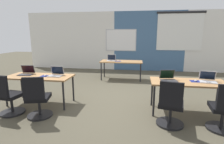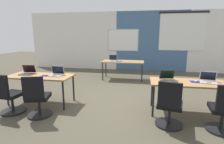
{
  "view_description": "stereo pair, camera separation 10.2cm",
  "coord_description": "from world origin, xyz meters",
  "px_view_note": "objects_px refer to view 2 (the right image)",
  "views": [
    {
      "loc": [
        0.68,
        -4.5,
        1.72
      ],
      "look_at": [
        0.01,
        -0.25,
        0.8
      ],
      "focal_mm": 28.17,
      "sensor_mm": 36.0,
      "label": 1
    },
    {
      "loc": [
        0.78,
        -4.48,
        1.72
      ],
      "look_at": [
        0.01,
        -0.25,
        0.8
      ],
      "focal_mm": 28.17,
      "sensor_mm": 36.0,
      "label": 2
    }
  ],
  "objects_px": {
    "chair_near_right_end": "(224,113)",
    "chair_near_right_inner": "(169,108)",
    "mouse_near_left_inner": "(46,75)",
    "laptop_near_left_end": "(28,72)",
    "desk_far_center": "(123,63)",
    "laptop_far_left": "(113,59)",
    "chair_near_left_inner": "(38,100)",
    "laptop_near_right_inner": "(168,79)",
    "mouse_near_right_end": "(196,81)",
    "laptop_near_right_end": "(208,80)",
    "desk_near_left": "(40,78)",
    "mouse_far_left": "(119,61)",
    "laptop_near_left_inner": "(56,74)",
    "chair_near_left_end": "(9,97)",
    "desk_near_right": "(188,85)"
  },
  "relations": [
    {
      "from": "desk_far_center",
      "to": "mouse_near_left_inner",
      "type": "relative_size",
      "value": 15.77
    },
    {
      "from": "laptop_near_left_end",
      "to": "desk_far_center",
      "type": "bearing_deg",
      "value": 44.8
    },
    {
      "from": "laptop_near_right_end",
      "to": "chair_near_right_end",
      "type": "relative_size",
      "value": 0.41
    },
    {
      "from": "laptop_near_left_end",
      "to": "mouse_near_right_end",
      "type": "bearing_deg",
      "value": -7.44
    },
    {
      "from": "chair_near_right_inner",
      "to": "laptop_far_left",
      "type": "bearing_deg",
      "value": -51.4
    },
    {
      "from": "laptop_near_right_end",
      "to": "laptop_near_left_end",
      "type": "height_order",
      "value": "laptop_near_left_end"
    },
    {
      "from": "chair_near_right_inner",
      "to": "mouse_near_left_inner",
      "type": "bearing_deg",
      "value": -0.56
    },
    {
      "from": "mouse_near_right_end",
      "to": "chair_near_left_inner",
      "type": "bearing_deg",
      "value": -166.64
    },
    {
      "from": "desk_far_center",
      "to": "laptop_near_right_inner",
      "type": "bearing_deg",
      "value": -64.45
    },
    {
      "from": "laptop_far_left",
      "to": "chair_near_left_end",
      "type": "relative_size",
      "value": 0.36
    },
    {
      "from": "laptop_near_left_inner",
      "to": "mouse_near_left_inner",
      "type": "xyz_separation_m",
      "value": [
        -0.24,
        -0.07,
        -0.03
      ]
    },
    {
      "from": "laptop_near_left_inner",
      "to": "chair_near_left_inner",
      "type": "xyz_separation_m",
      "value": [
        -0.03,
        -0.81,
        -0.39
      ]
    },
    {
      "from": "mouse_far_left",
      "to": "mouse_near_right_end",
      "type": "height_order",
      "value": "same"
    },
    {
      "from": "laptop_far_left",
      "to": "chair_near_left_end",
      "type": "distance_m",
      "value": 3.92
    },
    {
      "from": "chair_near_left_end",
      "to": "laptop_near_right_inner",
      "type": "bearing_deg",
      "value": -162.02
    },
    {
      "from": "chair_near_left_inner",
      "to": "chair_near_right_end",
      "type": "xyz_separation_m",
      "value": [
        3.58,
        0.01,
        0.0
      ]
    },
    {
      "from": "desk_near_left",
      "to": "chair_near_right_end",
      "type": "bearing_deg",
      "value": -10.44
    },
    {
      "from": "laptop_near_left_end",
      "to": "desk_near_left",
      "type": "bearing_deg",
      "value": -18.5
    },
    {
      "from": "mouse_near_right_end",
      "to": "laptop_near_left_inner",
      "type": "bearing_deg",
      "value": 179.51
    },
    {
      "from": "laptop_near_left_inner",
      "to": "chair_near_right_end",
      "type": "relative_size",
      "value": 0.36
    },
    {
      "from": "mouse_far_left",
      "to": "chair_near_right_inner",
      "type": "xyz_separation_m",
      "value": [
        1.41,
        -3.42,
        -0.36
      ]
    },
    {
      "from": "laptop_near_left_inner",
      "to": "laptop_near_right_inner",
      "type": "height_order",
      "value": "laptop_near_left_inner"
    },
    {
      "from": "mouse_near_left_inner",
      "to": "chair_near_left_inner",
      "type": "xyz_separation_m",
      "value": [
        0.21,
        -0.74,
        -0.36
      ]
    },
    {
      "from": "desk_near_left",
      "to": "mouse_near_right_end",
      "type": "bearing_deg",
      "value": 0.57
    },
    {
      "from": "desk_far_center",
      "to": "laptop_near_left_inner",
      "type": "height_order",
      "value": "laptop_near_left_inner"
    },
    {
      "from": "mouse_near_right_end",
      "to": "laptop_near_left_end",
      "type": "height_order",
      "value": "laptop_near_left_end"
    },
    {
      "from": "desk_far_center",
      "to": "laptop_far_left",
      "type": "distance_m",
      "value": 0.42
    },
    {
      "from": "laptop_near_left_inner",
      "to": "chair_near_left_inner",
      "type": "relative_size",
      "value": 0.36
    },
    {
      "from": "mouse_far_left",
      "to": "chair_near_left_end",
      "type": "xyz_separation_m",
      "value": [
        -1.96,
        -3.44,
        -0.36
      ]
    },
    {
      "from": "laptop_near_left_inner",
      "to": "laptop_near_right_end",
      "type": "distance_m",
      "value": 3.5
    },
    {
      "from": "mouse_near_left_inner",
      "to": "laptop_near_left_end",
      "type": "bearing_deg",
      "value": 171.25
    },
    {
      "from": "desk_far_center",
      "to": "desk_near_left",
      "type": "bearing_deg",
      "value": -122.01
    },
    {
      "from": "chair_near_right_inner",
      "to": "chair_near_left_end",
      "type": "bearing_deg",
      "value": 13.17
    },
    {
      "from": "chair_near_left_inner",
      "to": "laptop_near_right_inner",
      "type": "height_order",
      "value": "laptop_near_right_inner"
    },
    {
      "from": "mouse_near_left_inner",
      "to": "chair_near_right_end",
      "type": "relative_size",
      "value": 0.11
    },
    {
      "from": "chair_near_right_end",
      "to": "chair_near_right_inner",
      "type": "height_order",
      "value": "same"
    },
    {
      "from": "mouse_near_right_end",
      "to": "desk_far_center",
      "type": "bearing_deg",
      "value": 124.58
    },
    {
      "from": "mouse_near_right_end",
      "to": "mouse_far_left",
      "type": "bearing_deg",
      "value": 126.96
    },
    {
      "from": "mouse_far_left",
      "to": "chair_near_left_end",
      "type": "bearing_deg",
      "value": -119.64
    },
    {
      "from": "chair_near_left_inner",
      "to": "desk_far_center",
      "type": "bearing_deg",
      "value": -125.82
    },
    {
      "from": "mouse_far_left",
      "to": "chair_near_left_end",
      "type": "height_order",
      "value": "chair_near_left_end"
    },
    {
      "from": "mouse_near_left_inner",
      "to": "laptop_near_left_end",
      "type": "height_order",
      "value": "laptop_near_left_end"
    },
    {
      "from": "chair_near_right_inner",
      "to": "desk_far_center",
      "type": "bearing_deg",
      "value": -56.94
    },
    {
      "from": "desk_far_center",
      "to": "laptop_near_right_inner",
      "type": "xyz_separation_m",
      "value": [
        1.33,
        -2.78,
        0.11
      ]
    },
    {
      "from": "desk_far_center",
      "to": "laptop_near_left_inner",
      "type": "bearing_deg",
      "value": -116.19
    },
    {
      "from": "mouse_near_right_end",
      "to": "laptop_near_right_inner",
      "type": "distance_m",
      "value": 0.58
    },
    {
      "from": "mouse_near_right_end",
      "to": "chair_near_left_end",
      "type": "distance_m",
      "value": 4.08
    },
    {
      "from": "laptop_near_right_end",
      "to": "desk_far_center",
      "type": "bearing_deg",
      "value": 137.89
    },
    {
      "from": "desk_near_left",
      "to": "laptop_near_left_end",
      "type": "bearing_deg",
      "value": 168.26
    },
    {
      "from": "desk_near_right",
      "to": "mouse_near_right_end",
      "type": "relative_size",
      "value": 14.15
    }
  ]
}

